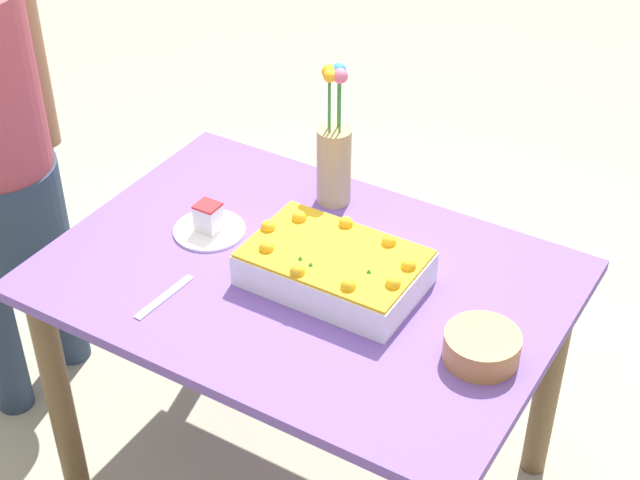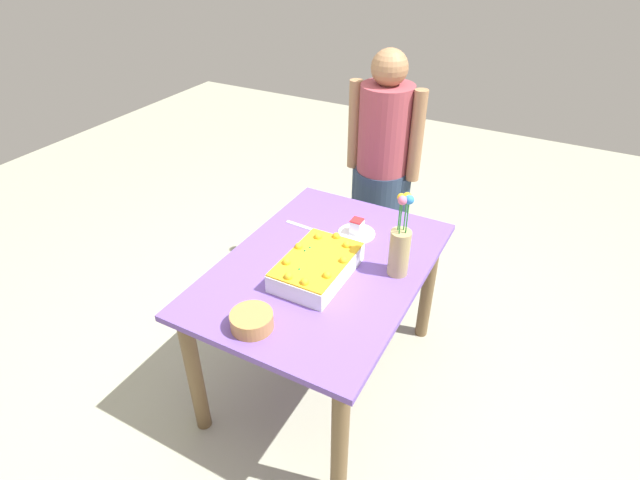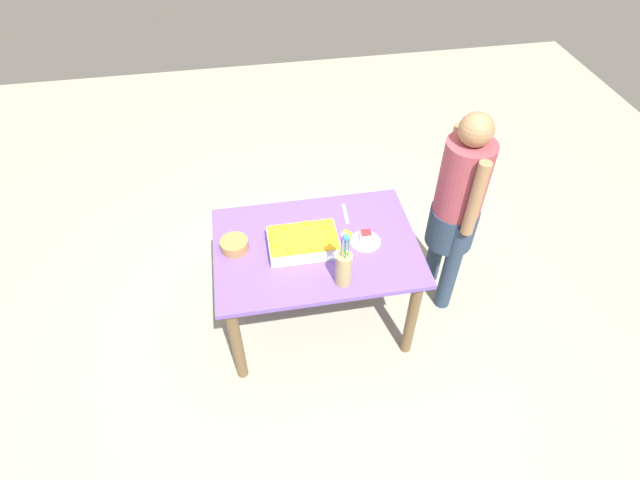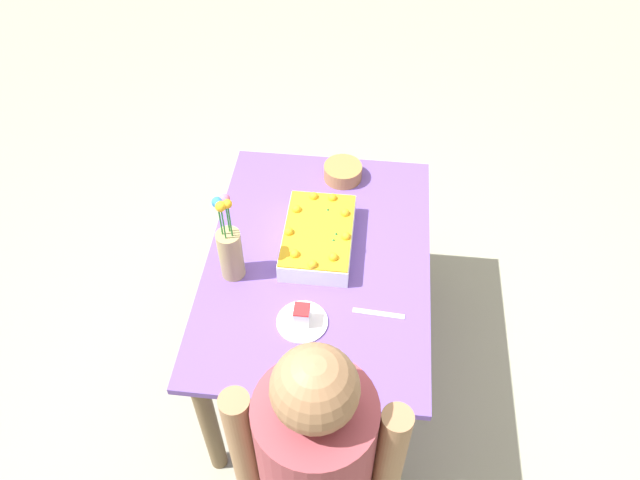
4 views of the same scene
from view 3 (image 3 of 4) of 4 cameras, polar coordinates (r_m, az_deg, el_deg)
The scene contains 8 objects.
ground_plane at distance 3.61m, azimuth -0.39°, elevation -8.74°, with size 8.00×8.00×0.00m, color #9FA089.
dining_table at distance 3.14m, azimuth -0.45°, elevation -2.16°, with size 1.25×0.88×0.73m.
sheet_cake at distance 3.00m, azimuth -1.93°, elevation -0.25°, with size 0.42×0.27×0.11m.
serving_plate_with_slice at distance 3.07m, azimuth 5.24°, elevation 0.11°, with size 0.19×0.19×0.08m.
cake_knife at distance 3.26m, azimuth 2.92°, elevation 3.04°, with size 0.19×0.02×0.00m, color silver.
flower_vase at distance 2.75m, azimuth 2.75°, elevation -2.97°, with size 0.09×0.09×0.40m.
fruit_bowl at distance 3.05m, azimuth -9.75°, elevation -0.55°, with size 0.17×0.17×0.07m, color #AE7A42.
person_standing at distance 3.27m, azimuth 15.43°, elevation 4.10°, with size 0.31×0.45×1.49m.
Camera 3 is at (-0.34, -2.10, 2.92)m, focal length 28.00 mm.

